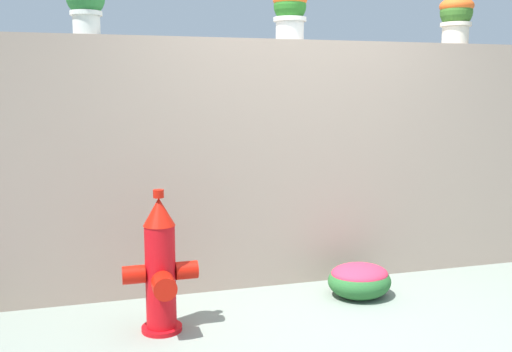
# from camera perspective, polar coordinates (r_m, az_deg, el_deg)

# --- Properties ---
(ground_plane) EXTENTS (24.00, 24.00, 0.00)m
(ground_plane) POSITION_cam_1_polar(r_m,az_deg,el_deg) (3.69, 9.95, -15.86)
(ground_plane) COLOR gray
(stone_wall) EXTENTS (6.59, 0.28, 1.89)m
(stone_wall) POSITION_cam_1_polar(r_m,az_deg,el_deg) (4.56, 3.37, 1.30)
(stone_wall) COLOR gray
(stone_wall) RESTS_ON ground
(potted_plant_1) EXTENTS (0.28, 0.28, 0.38)m
(potted_plant_1) POSITION_cam_1_polar(r_m,az_deg,el_deg) (4.28, -16.55, 16.39)
(potted_plant_1) COLOR silver
(potted_plant_1) RESTS_ON stone_wall
(potted_plant_2) EXTENTS (0.26, 0.26, 0.38)m
(potted_plant_2) POSITION_cam_1_polar(r_m,az_deg,el_deg) (4.56, 3.38, 16.07)
(potted_plant_2) COLOR silver
(potted_plant_2) RESTS_ON stone_wall
(potted_plant_3) EXTENTS (0.28, 0.28, 0.40)m
(potted_plant_3) POSITION_cam_1_polar(r_m,az_deg,el_deg) (5.21, 19.23, 14.80)
(potted_plant_3) COLOR beige
(potted_plant_3) RESTS_ON stone_wall
(fire_hydrant) EXTENTS (0.47, 0.38, 0.91)m
(fire_hydrant) POSITION_cam_1_polar(r_m,az_deg,el_deg) (3.69, -9.44, -9.10)
(fire_hydrant) COLOR red
(fire_hydrant) RESTS_ON ground
(flower_bush_right) EXTENTS (0.47, 0.43, 0.25)m
(flower_bush_right) POSITION_cam_1_polar(r_m,az_deg,el_deg) (4.39, 10.22, -10.01)
(flower_bush_right) COLOR #29652E
(flower_bush_right) RESTS_ON ground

